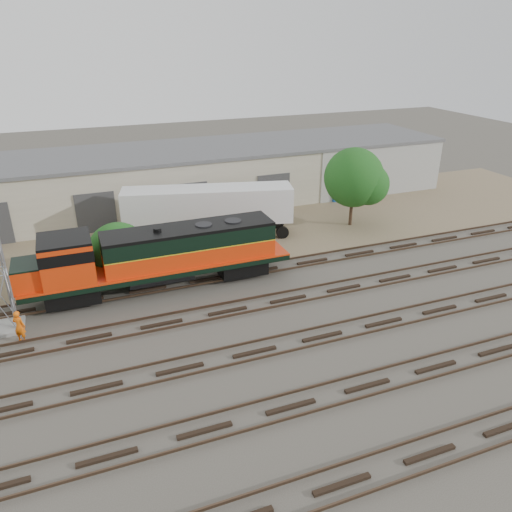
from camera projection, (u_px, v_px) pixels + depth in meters
name	position (u px, v px, depth m)	size (l,w,h in m)	color
ground	(236.00, 325.00, 28.75)	(140.00, 140.00, 0.00)	#47423A
dirt_strip	(177.00, 234.00, 41.48)	(80.00, 16.00, 0.02)	#726047
tracks	(255.00, 352.00, 26.17)	(80.00, 20.40, 0.28)	black
warehouse	(156.00, 179.00, 47.17)	(58.40, 10.40, 5.30)	beige
locomotive	(155.00, 256.00, 31.76)	(17.11, 3.00, 4.11)	black
worker	(19.00, 326.00, 26.87)	(0.68, 0.45, 1.87)	orange
semi_trailer	(212.00, 206.00, 40.02)	(13.70, 5.87, 4.14)	silver
dumpster_blue	(336.00, 192.00, 49.78)	(1.60, 1.50, 1.50)	navy
dumpster_red	(359.00, 194.00, 49.50)	(1.50, 1.40, 1.40)	maroon
tree_mid	(123.00, 255.00, 33.43)	(4.39, 4.18, 4.18)	#382619
tree_east	(357.00, 179.00, 41.75)	(5.24, 4.99, 6.74)	#382619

